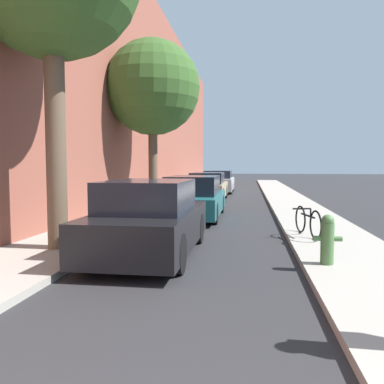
# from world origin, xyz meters

# --- Properties ---
(ground_plane) EXTENTS (120.00, 120.00, 0.00)m
(ground_plane) POSITION_xyz_m (0.00, 16.00, 0.00)
(ground_plane) COLOR #28282B
(sidewalk_left) EXTENTS (2.00, 52.00, 0.12)m
(sidewalk_left) POSITION_xyz_m (-2.90, 16.00, 0.06)
(sidewalk_left) COLOR #9E998E
(sidewalk_left) RESTS_ON ground
(sidewalk_right) EXTENTS (2.00, 52.00, 0.12)m
(sidewalk_right) POSITION_xyz_m (2.90, 16.00, 0.06)
(sidewalk_right) COLOR #9E998E
(sidewalk_right) RESTS_ON ground
(building_facade_left) EXTENTS (0.70, 52.00, 10.39)m
(building_facade_left) POSITION_xyz_m (-4.25, 16.00, 5.20)
(building_facade_left) COLOR brown
(building_facade_left) RESTS_ON ground
(parked_car_black) EXTENTS (1.74, 4.10, 1.47)m
(parked_car_black) POSITION_xyz_m (-0.89, 6.95, 0.69)
(parked_car_black) COLOR black
(parked_car_black) RESTS_ON ground
(parked_car_teal) EXTENTS (1.79, 4.55, 1.39)m
(parked_car_teal) POSITION_xyz_m (-0.79, 12.45, 0.66)
(parked_car_teal) COLOR black
(parked_car_teal) RESTS_ON ground
(parked_car_champagne) EXTENTS (1.72, 4.69, 1.37)m
(parked_car_champagne) POSITION_xyz_m (-0.99, 18.83, 0.66)
(parked_car_champagne) COLOR black
(parked_car_champagne) RESTS_ON ground
(parked_car_silver) EXTENTS (1.83, 4.70, 1.38)m
(parked_car_silver) POSITION_xyz_m (-0.89, 24.42, 0.67)
(parked_car_silver) COLOR black
(parked_car_silver) RESTS_ON ground
(street_tree_far) EXTENTS (3.52, 3.52, 6.25)m
(street_tree_far) POSITION_xyz_m (-2.56, 13.99, 4.59)
(street_tree_far) COLOR brown
(street_tree_far) RESTS_ON sidewalk_left
(fire_hydrant) EXTENTS (0.47, 0.22, 0.83)m
(fire_hydrant) POSITION_xyz_m (2.29, 6.25, 0.55)
(fire_hydrant) COLOR #47703D
(fire_hydrant) RESTS_ON sidewalk_right
(bicycle) EXTENTS (0.50, 1.58, 0.66)m
(bicycle) POSITION_xyz_m (2.35, 8.84, 0.46)
(bicycle) COLOR black
(bicycle) RESTS_ON sidewalk_right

